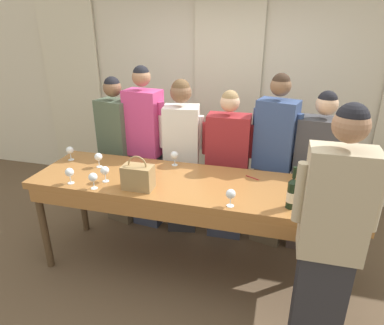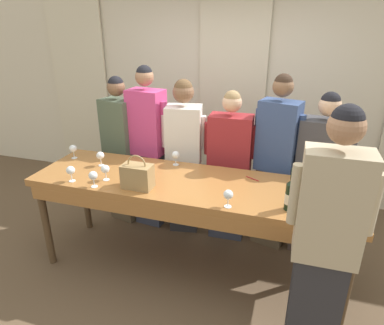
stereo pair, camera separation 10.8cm
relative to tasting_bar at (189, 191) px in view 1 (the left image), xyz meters
name	(u,v)px [view 1 (the left image)]	position (x,y,z in m)	size (l,w,h in m)	color
ground_plane	(190,267)	(0.00, 0.02, -0.87)	(18.00, 18.00, 0.00)	brown
wall_back	(228,91)	(0.00, 1.92, 0.53)	(12.00, 0.06, 2.80)	beige
curtain_panel_left	(74,87)	(-2.29, 1.85, 0.48)	(0.87, 0.03, 2.69)	beige
curtain_panel_center	(227,96)	(0.00, 1.85, 0.48)	(0.87, 0.03, 2.69)	beige
tasting_bar	(189,191)	(0.00, 0.00, 0.00)	(2.86, 0.81, 0.95)	#9E6633
wine_bottle	(292,193)	(0.87, -0.21, 0.21)	(0.08, 0.08, 0.34)	black
handbag	(138,177)	(-0.38, -0.22, 0.19)	(0.26, 0.15, 0.30)	#997A4C
wine_glass_front_left	(98,157)	(-0.94, 0.10, 0.19)	(0.08, 0.08, 0.14)	white
wine_glass_front_mid	(69,173)	(-1.00, -0.28, 0.19)	(0.08, 0.08, 0.14)	white
wine_glass_front_right	(105,171)	(-0.72, -0.17, 0.19)	(0.08, 0.08, 0.14)	white
wine_glass_center_left	(342,173)	(1.28, 0.31, 0.19)	(0.08, 0.08, 0.14)	white
wine_glass_center_mid	(174,156)	(-0.24, 0.34, 0.19)	(0.08, 0.08, 0.14)	white
wine_glass_center_right	(70,151)	(-1.31, 0.19, 0.19)	(0.08, 0.08, 0.14)	white
wine_glass_back_left	(93,178)	(-0.75, -0.32, 0.19)	(0.08, 0.08, 0.14)	white
wine_glass_back_mid	(231,194)	(0.42, -0.31, 0.19)	(0.08, 0.08, 0.14)	white
pen	(252,178)	(0.53, 0.24, 0.09)	(0.12, 0.07, 0.01)	maroon
guest_olive_jacket	(118,151)	(-1.04, 0.70, 0.02)	(0.49, 0.34, 1.73)	brown
guest_pink_top	(145,149)	(-0.70, 0.70, 0.08)	(0.50, 0.29, 1.85)	#383D51
guest_cream_sweater	(182,157)	(-0.28, 0.70, 0.03)	(0.49, 0.34, 1.73)	#28282D
guest_striped_shirt	(227,167)	(0.23, 0.70, -0.04)	(0.55, 0.27, 1.65)	#383D51
guest_navy_coat	(273,162)	(0.69, 0.70, 0.07)	(0.49, 0.33, 1.83)	brown
guest_beige_cap	(316,175)	(1.12, 0.70, -0.02)	(0.58, 0.32, 1.69)	#473833
host_pouring	(329,243)	(1.10, -0.65, 0.11)	(0.50, 0.24, 1.88)	#28282D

